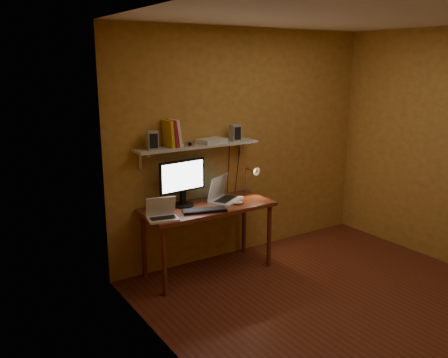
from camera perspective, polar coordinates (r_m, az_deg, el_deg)
room at (r=4.33m, az=14.91°, el=1.15°), size 3.44×3.24×2.64m
desk at (r=5.03m, az=-1.93°, el=-4.15°), size 1.40×0.60×0.75m
wall_shelf at (r=5.02m, az=-3.14°, el=3.99°), size 1.40×0.25×0.21m
monitor at (r=4.94m, az=-5.01°, el=-0.17°), size 0.54×0.25×0.49m
laptop at (r=5.17m, az=-0.21°, el=-1.81°), size 0.45×0.42×0.27m
netbook at (r=4.60m, az=-7.47°, el=-4.10°), size 0.32×0.26×0.21m
keyboard at (r=4.81m, az=-2.38°, el=-3.79°), size 0.47×0.28×0.02m
mouse at (r=5.04m, az=1.71°, el=-2.87°), size 0.12×0.09×0.04m
desk_lamp at (r=5.40m, az=3.35°, el=0.35°), size 0.09×0.23×0.38m
speaker_left at (r=4.76m, az=-8.60°, el=4.63°), size 0.12×0.12×0.18m
speaker_right at (r=5.24m, az=1.35°, el=5.57°), size 0.10×0.10×0.18m
books at (r=4.88m, az=-6.33°, el=5.47°), size 0.15×0.19×0.28m
shelf_camera at (r=4.88m, az=-4.18°, el=4.23°), size 0.11×0.06×0.06m
router at (r=5.09m, az=-1.50°, el=4.61°), size 0.33×0.26×0.05m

